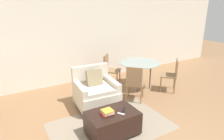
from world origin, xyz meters
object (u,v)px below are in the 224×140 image
at_px(armchair, 96,92).
at_px(ottoman, 112,122).
at_px(book_stack, 107,112).
at_px(tv_remote_secondary, 124,110).
at_px(dining_chair_near_left, 135,81).
at_px(tv_remote_primary, 121,114).
at_px(dining_table, 140,65).
at_px(dining_chair_near_right, 172,73).
at_px(dining_chair_far_left, 109,68).

xyz_separation_m(armchair, ottoman, (-0.20, -1.12, -0.11)).
distance_m(book_stack, tv_remote_secondary, 0.34).
distance_m(ottoman, dining_chair_near_left, 1.44).
height_order(book_stack, tv_remote_secondary, book_stack).
height_order(ottoman, dining_chair_near_left, dining_chair_near_left).
bearing_deg(tv_remote_primary, book_stack, 155.22).
bearing_deg(tv_remote_primary, dining_table, 44.59).
relative_size(armchair, dining_chair_near_right, 1.05).
bearing_deg(tv_remote_secondary, dining_table, 45.00).
height_order(tv_remote_primary, dining_chair_far_left, dining_chair_far_left).
distance_m(book_stack, dining_chair_near_left, 1.51).
xyz_separation_m(tv_remote_secondary, dining_chair_near_left, (0.89, 0.89, 0.06)).
height_order(ottoman, dining_table, dining_table).
bearing_deg(armchair, book_stack, -105.29).
relative_size(tv_remote_secondary, dining_chair_near_left, 0.16).
xyz_separation_m(armchair, dining_chair_near_left, (0.91, -0.25, 0.16)).
xyz_separation_m(tv_remote_primary, dining_chair_near_right, (2.24, 0.98, 0.06)).
bearing_deg(armchair, ottoman, -100.07).
relative_size(armchair, ottoman, 1.05).
bearing_deg(tv_remote_primary, dining_chair_near_right, 23.74).
bearing_deg(dining_chair_near_right, dining_chair_near_left, 180.00).
distance_m(dining_table, dining_chair_far_left, 0.88).
xyz_separation_m(book_stack, dining_table, (1.84, 1.50, 0.17)).
distance_m(tv_remote_primary, tv_remote_secondary, 0.15).
distance_m(tv_remote_secondary, dining_table, 2.14).
xyz_separation_m(ottoman, tv_remote_primary, (0.10, -0.12, 0.21)).
bearing_deg(book_stack, dining_chair_near_left, 35.86).
bearing_deg(armchair, tv_remote_primary, -94.35).
bearing_deg(dining_chair_near_left, armchair, 164.75).
bearing_deg(ottoman, book_stack, -170.59).
bearing_deg(dining_chair_near_right, armchair, 173.37).
relative_size(ottoman, tv_remote_secondary, 6.06).
relative_size(book_stack, dining_chair_near_left, 0.24).
relative_size(tv_remote_primary, dining_chair_near_right, 0.15).
bearing_deg(dining_chair_near_left, book_stack, -144.14).
xyz_separation_m(ottoman, dining_table, (1.73, 1.48, 0.42)).
bearing_deg(book_stack, dining_chair_near_right, 19.82).
relative_size(tv_remote_secondary, dining_chair_far_left, 0.16).
bearing_deg(dining_table, ottoman, -139.38).
height_order(ottoman, dining_chair_far_left, dining_chair_far_left).
bearing_deg(tv_remote_secondary, tv_remote_primary, -141.11).
xyz_separation_m(ottoman, dining_chair_near_left, (1.11, 0.87, 0.27)).
height_order(book_stack, tv_remote_primary, book_stack).
distance_m(armchair, tv_remote_primary, 1.24).
distance_m(ottoman, dining_chair_near_right, 2.51).
bearing_deg(armchair, tv_remote_secondary, -88.67).
relative_size(ottoman, dining_table, 0.82).
height_order(armchair, dining_chair_near_left, armchair).
height_order(armchair, tv_remote_primary, armchair).
bearing_deg(ottoman, dining_chair_near_left, 37.91).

